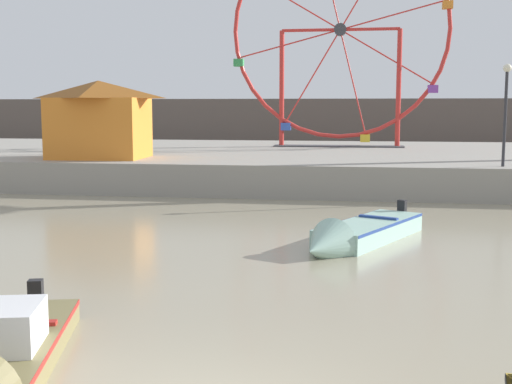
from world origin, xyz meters
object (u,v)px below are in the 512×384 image
at_px(carnival_booth_orange_canopy, 99,118).
at_px(promenade_lamp_near, 506,100).
at_px(ferris_wheel_red_frame, 340,33).
at_px(motorboat_seafoam, 354,235).

distance_m(carnival_booth_orange_canopy, promenade_lamp_near, 17.40).
bearing_deg(ferris_wheel_red_frame, motorboat_seafoam, -86.99).
relative_size(motorboat_seafoam, promenade_lamp_near, 1.41).
bearing_deg(ferris_wheel_red_frame, promenade_lamp_near, -60.87).
distance_m(ferris_wheel_red_frame, promenade_lamp_near, 14.53).
bearing_deg(carnival_booth_orange_canopy, ferris_wheel_red_frame, 42.74).
distance_m(ferris_wheel_red_frame, carnival_booth_orange_canopy, 15.55).
height_order(carnival_booth_orange_canopy, promenade_lamp_near, promenade_lamp_near).
height_order(motorboat_seafoam, ferris_wheel_red_frame, ferris_wheel_red_frame).
height_order(motorboat_seafoam, carnival_booth_orange_canopy, carnival_booth_orange_canopy).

